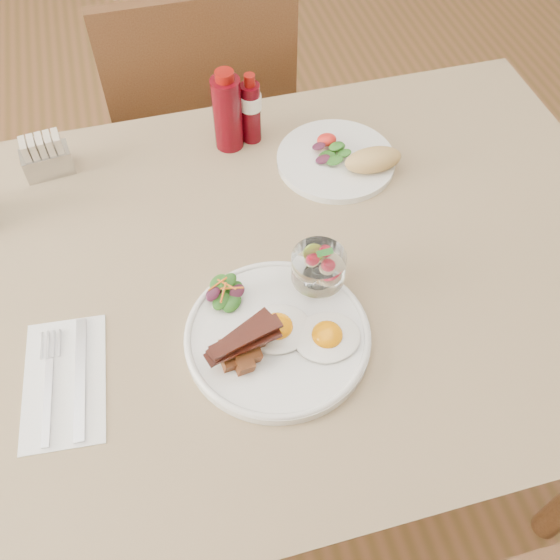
{
  "coord_description": "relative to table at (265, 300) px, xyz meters",
  "views": [
    {
      "loc": [
        -0.14,
        -0.62,
        1.56
      ],
      "look_at": [
        0.01,
        -0.08,
        0.82
      ],
      "focal_mm": 40.0,
      "sensor_mm": 36.0,
      "label": 1
    }
  ],
  "objects": [
    {
      "name": "table",
      "position": [
        0.0,
        0.0,
        0.0
      ],
      "size": [
        1.33,
        0.88,
        0.75
      ],
      "color": "brown",
      "rests_on": "ground"
    },
    {
      "name": "chair_far",
      "position": [
        0.0,
        0.66,
        -0.14
      ],
      "size": [
        0.42,
        0.42,
        0.93
      ],
      "color": "brown",
      "rests_on": "ground"
    },
    {
      "name": "main_plate",
      "position": [
        -0.01,
        -0.14,
        0.1
      ],
      "size": [
        0.28,
        0.28,
        0.02
      ],
      "primitive_type": "cylinder",
      "color": "white",
      "rests_on": "table"
    },
    {
      "name": "fried_eggs",
      "position": [
        0.02,
        -0.15,
        0.11
      ],
      "size": [
        0.18,
        0.14,
        0.03
      ],
      "rotation": [
        0.0,
        0.0,
        0.18
      ],
      "color": "white",
      "rests_on": "main_plate"
    },
    {
      "name": "bacon_potato_pile",
      "position": [
        -0.07,
        -0.16,
        0.13
      ],
      "size": [
        0.12,
        0.08,
        0.05
      ],
      "rotation": [
        0.0,
        0.0,
        -0.15
      ],
      "color": "brown",
      "rests_on": "main_plate"
    },
    {
      "name": "side_salad",
      "position": [
        -0.07,
        -0.06,
        0.12
      ],
      "size": [
        0.07,
        0.06,
        0.04
      ],
      "rotation": [
        0.0,
        0.0,
        0.08
      ],
      "color": "#1C5015",
      "rests_on": "main_plate"
    },
    {
      "name": "fruit_cup",
      "position": [
        0.07,
        -0.07,
        0.15
      ],
      "size": [
        0.08,
        0.08,
        0.08
      ],
      "rotation": [
        0.0,
        0.0,
        -0.43
      ],
      "color": "white",
      "rests_on": "main_plate"
    },
    {
      "name": "second_plate",
      "position": [
        0.21,
        0.2,
        0.1
      ],
      "size": [
        0.23,
        0.22,
        0.06
      ],
      "rotation": [
        0.0,
        0.0,
        -0.24
      ],
      "color": "white",
      "rests_on": "table"
    },
    {
      "name": "ketchup_bottle",
      "position": [
        0.01,
        0.32,
        0.16
      ],
      "size": [
        0.06,
        0.06,
        0.16
      ],
      "rotation": [
        0.0,
        0.0,
        -0.04
      ],
      "color": "#50040D",
      "rests_on": "table"
    },
    {
      "name": "hot_sauce_bottle",
      "position": [
        0.06,
        0.32,
        0.16
      ],
      "size": [
        0.05,
        0.05,
        0.14
      ],
      "rotation": [
        0.0,
        0.0,
        -0.41
      ],
      "color": "#50040D",
      "rests_on": "table"
    },
    {
      "name": "sugar_caddy",
      "position": [
        -0.33,
        0.33,
        0.12
      ],
      "size": [
        0.09,
        0.06,
        0.08
      ],
      "rotation": [
        0.0,
        0.0,
        0.12
      ],
      "color": "#BCBDC1",
      "rests_on": "table"
    },
    {
      "name": "napkin_cutlery",
      "position": [
        -0.33,
        -0.13,
        0.09
      ],
      "size": [
        0.13,
        0.22,
        0.01
      ],
      "rotation": [
        0.0,
        0.0,
        -0.09
      ],
      "color": "white",
      "rests_on": "table"
    }
  ]
}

